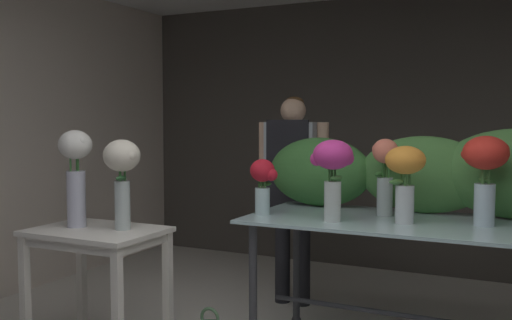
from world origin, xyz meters
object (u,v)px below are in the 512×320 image
(side_table_white, at_px, (97,246))
(vase_scarlet_freesia, at_px, (486,166))
(florist, at_px, (293,177))
(vase_magenta_anemones, at_px, (333,167))
(display_table_glass, at_px, (408,243))
(vase_crimson_roses, at_px, (263,181))
(vase_coral_ranunculus, at_px, (385,172))
(vase_sunset_stock, at_px, (405,174))
(vase_cream_lisianthus_tall, at_px, (122,170))
(vase_white_roses_tall, at_px, (76,171))

(side_table_white, distance_m, vase_scarlet_freesia, 2.34)
(florist, xyz_separation_m, vase_magenta_anemones, (0.66, -1.00, 0.18))
(display_table_glass, height_order, side_table_white, display_table_glass)
(side_table_white, distance_m, florist, 1.65)
(side_table_white, bearing_deg, display_table_glass, 21.33)
(display_table_glass, bearing_deg, florist, 143.59)
(vase_crimson_roses, xyz_separation_m, vase_coral_ranunculus, (0.69, 0.30, 0.06))
(vase_sunset_stock, relative_size, vase_coral_ranunculus, 0.93)
(side_table_white, bearing_deg, vase_cream_lisianthus_tall, 19.38)
(display_table_glass, bearing_deg, vase_magenta_anemones, -151.37)
(display_table_glass, bearing_deg, vase_crimson_roses, -168.68)
(vase_sunset_stock, relative_size, vase_cream_lisianthus_tall, 0.81)
(display_table_glass, xyz_separation_m, vase_crimson_roses, (-0.86, -0.17, 0.34))
(side_table_white, xyz_separation_m, vase_crimson_roses, (0.89, 0.51, 0.40))
(florist, bearing_deg, vase_crimson_roses, -78.46)
(display_table_glass, xyz_separation_m, side_table_white, (-1.75, -0.68, -0.05))
(vase_sunset_stock, bearing_deg, vase_magenta_anemones, -163.35)
(vase_scarlet_freesia, distance_m, vase_coral_ranunculus, 0.60)
(display_table_glass, bearing_deg, vase_scarlet_freesia, 3.70)
(display_table_glass, height_order, vase_cream_lisianthus_tall, vase_cream_lisianthus_tall)
(florist, relative_size, vase_magenta_anemones, 3.43)
(side_table_white, distance_m, vase_sunset_stock, 1.90)
(vase_coral_ranunculus, bearing_deg, vase_sunset_stock, -52.94)
(florist, height_order, vase_coral_ranunculus, florist)
(vase_white_roses_tall, bearing_deg, vase_coral_ranunculus, 25.16)
(vase_magenta_anemones, height_order, vase_coral_ranunculus, vase_magenta_anemones)
(vase_white_roses_tall, distance_m, vase_cream_lisianthus_tall, 0.32)
(vase_magenta_anemones, bearing_deg, florist, 123.74)
(display_table_glass, distance_m, vase_white_roses_tall, 2.07)
(vase_magenta_anemones, xyz_separation_m, vase_scarlet_freesia, (0.81, 0.24, 0.01))
(side_table_white, height_order, vase_sunset_stock, vase_sunset_stock)
(florist, distance_m, vase_coral_ranunculus, 1.10)
(vase_cream_lisianthus_tall, bearing_deg, display_table_glass, 21.52)
(side_table_white, height_order, vase_coral_ranunculus, vase_coral_ranunculus)
(vase_crimson_roses, bearing_deg, vase_white_roses_tall, -153.91)
(vase_crimson_roses, height_order, vase_cream_lisianthus_tall, vase_cream_lisianthus_tall)
(florist, bearing_deg, display_table_glass, -36.41)
(vase_magenta_anemones, bearing_deg, vase_scarlet_freesia, 16.63)
(vase_sunset_stock, relative_size, vase_white_roses_tall, 0.73)
(vase_scarlet_freesia, bearing_deg, vase_sunset_stock, -163.39)
(vase_crimson_roses, xyz_separation_m, vase_magenta_anemones, (0.47, -0.04, 0.11))
(florist, height_order, vase_crimson_roses, florist)
(vase_crimson_roses, bearing_deg, display_table_glass, 11.32)
(display_table_glass, relative_size, vase_sunset_stock, 4.25)
(vase_crimson_roses, distance_m, vase_magenta_anemones, 0.48)
(vase_coral_ranunculus, relative_size, vase_cream_lisianthus_tall, 0.86)
(side_table_white, bearing_deg, vase_crimson_roses, 29.92)
(florist, height_order, vase_magenta_anemones, florist)
(vase_coral_ranunculus, xyz_separation_m, vase_cream_lisianthus_tall, (-1.42, -0.76, 0.02))
(display_table_glass, relative_size, side_table_white, 2.39)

